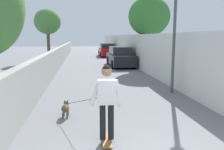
% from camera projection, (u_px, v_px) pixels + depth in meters
% --- Properties ---
extents(ground_plane, '(80.00, 80.00, 0.00)m').
position_uv_depth(ground_plane, '(98.00, 67.00, 17.33)').
color(ground_plane, slate).
extents(wall_left, '(48.00, 0.30, 1.49)m').
position_uv_depth(wall_left, '(55.00, 61.00, 14.85)').
color(wall_left, '#999E93').
rests_on(wall_left, ground).
extents(fence_right, '(48.00, 0.30, 2.49)m').
position_uv_depth(fence_right, '(143.00, 52.00, 15.57)').
color(fence_right, silver).
rests_on(fence_right, ground).
extents(tree_right_mid, '(2.96, 2.96, 5.17)m').
position_uv_depth(tree_right_mid, '(149.00, 16.00, 16.22)').
color(tree_right_mid, '#473523').
rests_on(tree_right_mid, ground).
extents(tree_left_far, '(2.43, 2.43, 4.87)m').
position_uv_depth(tree_left_far, '(48.00, 22.00, 21.03)').
color(tree_left_far, brown).
rests_on(tree_left_far, ground).
extents(lamp_post, '(0.36, 0.36, 4.56)m').
position_uv_depth(lamp_post, '(175.00, 16.00, 8.91)').
color(lamp_post, '#4C4C51').
rests_on(lamp_post, ground).
extents(skateboard, '(0.81, 0.25, 0.08)m').
position_uv_depth(skateboard, '(107.00, 140.00, 4.99)').
color(skateboard, brown).
rests_on(skateboard, ground).
extents(person_skateboarder, '(0.24, 0.71, 1.64)m').
position_uv_depth(person_skateboarder, '(107.00, 97.00, 4.83)').
color(person_skateboarder, black).
rests_on(person_skateboarder, skateboard).
extents(dog, '(2.08, 1.13, 1.06)m').
position_uv_depth(dog, '(66.00, 108.00, 6.55)').
color(dog, brown).
rests_on(dog, ground).
extents(car_near, '(4.37, 1.80, 1.54)m').
position_uv_depth(car_near, '(120.00, 57.00, 17.96)').
color(car_near, black).
rests_on(car_near, ground).
extents(car_far, '(4.05, 1.80, 1.54)m').
position_uv_depth(car_far, '(107.00, 50.00, 27.09)').
color(car_far, '#B71414').
rests_on(car_far, ground).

